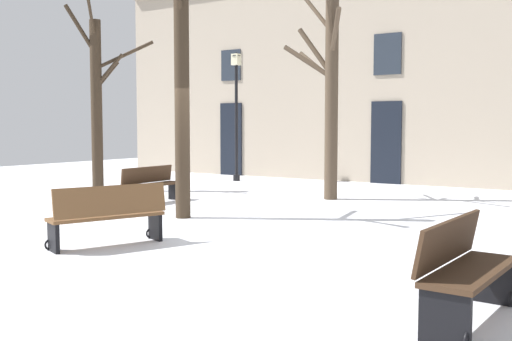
% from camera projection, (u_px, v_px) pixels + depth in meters
% --- Properties ---
extents(ground_plane, '(33.32, 33.32, 0.00)m').
position_uv_depth(ground_plane, '(203.00, 222.00, 11.18)').
color(ground_plane, white).
extents(building_facade, '(20.83, 0.60, 7.08)m').
position_uv_depth(building_facade, '(387.00, 66.00, 18.52)').
color(building_facade, tan).
rests_on(building_facade, ground).
extents(tree_near_facade, '(1.40, 2.16, 5.90)m').
position_uv_depth(tree_near_facade, '(183.00, 66.00, 11.53)').
color(tree_near_facade, '#382B1E').
rests_on(tree_near_facade, ground).
extents(tree_foreground, '(1.76, 1.77, 5.19)m').
position_uv_depth(tree_foreground, '(97.00, 99.00, 16.37)').
color(tree_foreground, '#382B1E').
rests_on(tree_foreground, ground).
extents(tree_center, '(1.93, 1.68, 5.14)m').
position_uv_depth(tree_center, '(329.00, 88.00, 14.47)').
color(tree_center, '#4C3D2D').
rests_on(tree_center, ground).
extents(streetlamp, '(0.30, 0.30, 4.13)m').
position_uv_depth(streetlamp, '(236.00, 103.00, 19.31)').
color(streetlamp, black).
rests_on(streetlamp, ground).
extents(bench_far_corner, '(0.44, 1.69, 0.84)m').
position_uv_depth(bench_far_corner, '(152.00, 184.00, 13.92)').
color(bench_far_corner, '#3D2819').
rests_on(bench_far_corner, ground).
extents(bench_near_lamp, '(1.05, 1.77, 0.93)m').
position_uv_depth(bench_near_lamp, '(108.00, 215.00, 8.93)').
color(bench_near_lamp, brown).
rests_on(bench_near_lamp, ground).
extents(bench_back_to_back_right, '(0.58, 1.62, 0.94)m').
position_uv_depth(bench_back_to_back_right, '(465.00, 270.00, 5.51)').
color(bench_back_to_back_right, '#3D2819').
rests_on(bench_back_to_back_right, ground).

